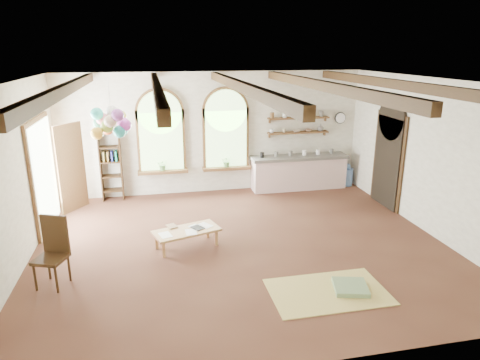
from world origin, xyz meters
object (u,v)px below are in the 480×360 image
object	(u,v)px
coffee_table	(187,232)
balloon_cluster	(111,123)
side_chair	(53,266)
kitchen_counter	(299,172)

from	to	relation	value
coffee_table	balloon_cluster	world-z (taller)	balloon_cluster
side_chair	balloon_cluster	xyz separation A→B (m)	(0.95, 2.06, 2.00)
kitchen_counter	coffee_table	size ratio (longest dim) A/B	1.93
side_chair	balloon_cluster	distance (m)	3.02
kitchen_counter	balloon_cluster	bearing A→B (deg)	-157.08
kitchen_counter	side_chair	xyz separation A→B (m)	(-5.65, -4.05, -0.14)
balloon_cluster	coffee_table	bearing A→B (deg)	-39.45
kitchen_counter	side_chair	world-z (taller)	side_chair
side_chair	balloon_cluster	bearing A→B (deg)	65.36
balloon_cluster	kitchen_counter	bearing A→B (deg)	22.92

